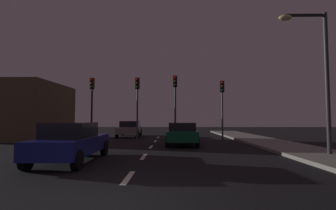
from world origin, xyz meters
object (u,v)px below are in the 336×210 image
Objects in this scene: traffic_signal_far_right at (222,98)px; car_adjacent_lane at (72,142)px; traffic_signal_far_left at (92,96)px; traffic_signal_center_left at (137,96)px; car_stopped_ahead at (182,133)px; traffic_signal_center_right at (175,95)px; street_lamp_right at (318,67)px; car_oncoming_far at (130,129)px.

traffic_signal_far_right is 1.01× the size of car_adjacent_lane.
traffic_signal_far_right is at bearing -0.00° from traffic_signal_far_left.
car_stopped_ahead is at bearing -51.30° from traffic_signal_center_left.
traffic_signal_center_left is 0.97× the size of traffic_signal_center_right.
traffic_signal_center_right reaches higher than car_stopped_ahead.
street_lamp_right is (2.27, -9.03, 0.56)m from traffic_signal_far_right.
car_stopped_ahead is at bearing -128.33° from traffic_signal_far_right.
traffic_signal_center_left reaches higher than car_oncoming_far.
traffic_signal_far_right is at bearing 104.13° from street_lamp_right.
traffic_signal_center_right is at bearing 95.12° from car_stopped_ahead.
traffic_signal_far_right is 13.07m from car_adjacent_lane.
car_stopped_ahead is 8.01m from street_lamp_right.
traffic_signal_far_left is at bearing -180.00° from traffic_signal_center_left.
car_adjacent_lane is 1.01× the size of car_oncoming_far.
car_adjacent_lane is at bearing -111.59° from traffic_signal_center_right.
traffic_signal_center_right is at bearing 68.41° from car_adjacent_lane.
traffic_signal_far_left is at bearing 148.96° from car_stopped_ahead.
traffic_signal_center_right is 11.35m from car_adjacent_lane.
street_lamp_right reaches higher than traffic_signal_far_left.
traffic_signal_far_right is 5.91m from car_stopped_ahead.
traffic_signal_center_right reaches higher than traffic_signal_center_left.
traffic_signal_center_right reaches higher than car_adjacent_lane.
car_oncoming_far is (-4.52, 7.62, 0.01)m from car_stopped_ahead.
traffic_signal_far_left is at bearing 180.00° from traffic_signal_far_right.
traffic_signal_far_right reaches higher than car_stopped_ahead.
street_lamp_right reaches higher than traffic_signal_far_right.
car_oncoming_far is (-7.84, 3.43, -2.52)m from traffic_signal_far_right.
car_adjacent_lane is (-7.74, -10.23, -2.50)m from traffic_signal_far_right.
car_oncoming_far is at bearing 140.42° from traffic_signal_center_right.
car_oncoming_far is (-4.15, 3.43, -2.79)m from traffic_signal_center_right.
traffic_signal_center_right is 5.06m from car_stopped_ahead.
car_adjacent_lane is at bearing -127.11° from traffic_signal_far_right.
traffic_signal_far_left reaches higher than car_oncoming_far.
car_oncoming_far is at bearing 156.37° from traffic_signal_far_right.
traffic_signal_far_left is 6.59m from traffic_signal_center_right.
traffic_signal_center_left reaches higher than traffic_signal_far_left.
traffic_signal_center_left is 10.63m from car_adjacent_lane.
street_lamp_right reaches higher than traffic_signal_center_left.
traffic_signal_far_left is 8.57m from car_stopped_ahead.
traffic_signal_center_right is 1.09× the size of traffic_signal_far_right.
traffic_signal_far_left reaches higher than traffic_signal_far_right.
car_stopped_ahead is at bearing -59.31° from car_oncoming_far.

